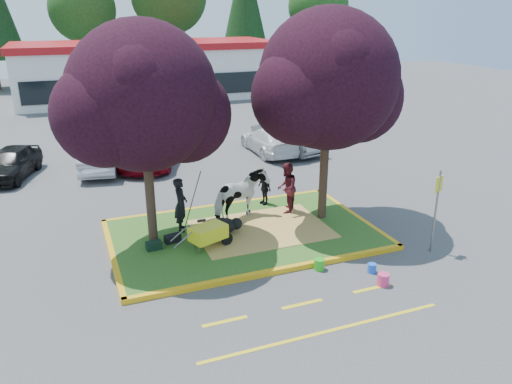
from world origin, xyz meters
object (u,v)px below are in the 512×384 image
object	(u,v)px
bucket_green	(319,264)
bucket_pink	(383,280)
handler	(181,205)
cow	(241,196)
calf	(217,227)
sign_post	(437,202)
wheelbarrow	(209,233)
bucket_blue	(372,268)
car_silver	(100,155)
car_black	(11,163)

from	to	relation	value
bucket_green	bucket_pink	distance (m)	1.79
bucket_pink	handler	bearing A→B (deg)	129.66
cow	calf	size ratio (longest dim) A/B	1.55
sign_post	bucket_pink	bearing A→B (deg)	-175.82
handler	wheelbarrow	xyz separation A→B (m)	(0.45, -1.57, -0.38)
bucket_green	bucket_blue	distance (m)	1.44
cow	bucket_pink	world-z (taller)	cow
cow	calf	world-z (taller)	cow
wheelbarrow	bucket_blue	world-z (taller)	wheelbarrow
sign_post	bucket_pink	distance (m)	3.07
bucket_green	car_silver	world-z (taller)	car_silver
cow	bucket_blue	size ratio (longest dim) A/B	7.55
bucket_pink	car_black	distance (m)	16.43
wheelbarrow	bucket_blue	xyz separation A→B (m)	(3.84, -2.77, -0.51)
calf	car_silver	xyz separation A→B (m)	(-2.73, 8.84, 0.29)
sign_post	bucket_blue	size ratio (longest dim) A/B	9.79
bucket_blue	bucket_pink	bearing A→B (deg)	-99.71
cow	car_black	size ratio (longest dim) A/B	0.50
bucket_green	bucket_blue	size ratio (longest dim) A/B	1.22
car_silver	handler	bearing A→B (deg)	112.35
handler	bucket_green	world-z (taller)	handler
cow	car_silver	size ratio (longest dim) A/B	0.45
wheelbarrow	bucket_green	size ratio (longest dim) A/B	5.96
cow	bucket_green	size ratio (longest dim) A/B	6.18
calf	wheelbarrow	size ratio (longest dim) A/B	0.67
wheelbarrow	bucket_green	distance (m)	3.35
sign_post	cow	bearing A→B (deg)	117.88
wheelbarrow	sign_post	xyz separation A→B (m)	(6.21, -2.31, 0.92)
sign_post	bucket_pink	world-z (taller)	sign_post
sign_post	bucket_blue	world-z (taller)	sign_post
handler	bucket_green	xyz separation A→B (m)	(3.01, -3.67, -0.87)
bucket_blue	car_black	size ratio (longest dim) A/B	0.07
bucket_pink	bucket_blue	distance (m)	0.70
sign_post	bucket_green	distance (m)	3.91
sign_post	car_black	distance (m)	17.18
wheelbarrow	car_silver	distance (m)	9.88
bucket_green	calf	bearing A→B (deg)	125.51
bucket_pink	car_black	bearing A→B (deg)	125.79
handler	calf	bearing A→B (deg)	-113.19
calf	car_black	distance (m)	11.10
car_black	calf	bearing A→B (deg)	-36.38
sign_post	car_black	xyz separation A→B (m)	(-12.09, 12.18, -0.90)
handler	bucket_pink	xyz separation A→B (m)	(4.17, -5.03, -0.86)
bucket_pink	bucket_blue	world-z (taller)	bucket_pink
cow	car_silver	bearing A→B (deg)	3.27
handler	bucket_pink	bearing A→B (deg)	-123.93
car_black	bucket_pink	bearing A→B (deg)	-35.71
wheelbarrow	calf	bearing A→B (deg)	36.00
cow	wheelbarrow	xyz separation A→B (m)	(-1.63, -1.75, -0.33)
handler	wheelbarrow	size ratio (longest dim) A/B	0.93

